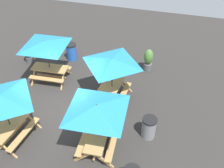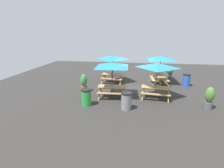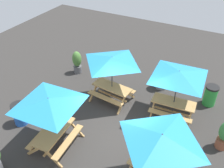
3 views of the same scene
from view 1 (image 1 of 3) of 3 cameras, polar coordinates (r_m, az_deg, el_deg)
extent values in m
plane|color=#33302D|center=(11.52, -10.01, -6.11)|extent=(24.00, 24.00, 0.00)
cube|color=tan|center=(9.52, -3.16, -11.48)|extent=(1.84, 0.81, 0.05)
cube|color=tan|center=(9.67, 0.15, -13.09)|extent=(1.81, 0.37, 0.04)
cube|color=tan|center=(9.86, -6.27, -11.97)|extent=(1.81, 0.37, 0.04)
cube|color=tan|center=(9.32, -2.03, -16.94)|extent=(0.11, 0.80, 0.81)
cube|color=tan|center=(9.45, -6.52, -16.09)|extent=(0.11, 0.80, 0.81)
cube|color=tan|center=(10.23, 0.01, -9.78)|extent=(0.11, 0.80, 0.81)
cube|color=tan|center=(10.35, -4.00, -9.13)|extent=(0.11, 0.80, 0.81)
cube|color=tan|center=(9.93, -3.05, -13.36)|extent=(1.56, 0.17, 0.06)
cylinder|color=#2D2D33|center=(9.20, -3.25, -9.88)|extent=(0.04, 0.04, 2.30)
pyramid|color=#268CC6|center=(8.46, -3.50, -5.44)|extent=(2.82, 2.82, 0.28)
cube|color=tan|center=(12.99, -14.04, 3.61)|extent=(0.82, 1.84, 0.05)
cube|color=tan|center=(13.56, -12.97, 3.97)|extent=(0.38, 1.81, 0.04)
cube|color=tan|center=(12.77, -14.77, 1.12)|extent=(0.38, 1.81, 0.04)
cube|color=tan|center=(13.19, -10.09, 2.87)|extent=(0.80, 0.11, 0.81)
cube|color=tan|center=(12.66, -11.18, 0.92)|extent=(0.80, 0.11, 0.81)
cube|color=tan|center=(13.78, -16.19, 3.58)|extent=(0.80, 0.11, 0.81)
cube|color=tan|center=(13.28, -17.46, 1.75)|extent=(0.80, 0.11, 0.81)
cube|color=tan|center=(13.30, -13.69, 1.80)|extent=(0.17, 1.56, 0.06)
cylinder|color=#2D2D33|center=(12.76, -14.33, 5.09)|extent=(0.04, 0.04, 2.30)
pyramid|color=#268CC6|center=(12.24, -15.08, 8.98)|extent=(2.82, 2.82, 0.28)
cube|color=tan|center=(11.45, 0.00, -0.62)|extent=(1.86, 0.88, 0.05)
cube|color=tan|center=(11.50, 2.56, -2.36)|extent=(1.82, 0.44, 0.04)
cube|color=tan|center=(11.80, -2.49, -1.06)|extent=(1.82, 0.44, 0.04)
cube|color=tan|center=(11.06, 0.29, -4.96)|extent=(0.14, 0.80, 0.81)
cube|color=tan|center=(11.27, -3.18, -4.01)|extent=(0.14, 0.80, 0.81)
cube|color=tan|center=(12.16, 2.94, -0.13)|extent=(0.14, 0.80, 0.81)
cube|color=tan|center=(12.35, -0.26, 0.66)|extent=(0.14, 0.80, 0.81)
cube|color=tan|center=(11.79, 0.00, -2.54)|extent=(1.56, 0.23, 0.06)
cylinder|color=#2D2D33|center=(11.19, 0.00, 0.98)|extent=(0.04, 0.04, 2.30)
pyramid|color=#268CC6|center=(10.58, 0.00, 5.25)|extent=(2.19, 2.19, 0.28)
cube|color=tan|center=(10.58, -22.25, -8.64)|extent=(1.87, 0.90, 0.05)
cube|color=tan|center=(10.48, -19.57, -10.69)|extent=(1.82, 0.47, 0.04)
cube|color=tan|center=(11.11, -24.03, -8.71)|extent=(1.82, 0.47, 0.04)
cube|color=tan|center=(10.34, -22.93, -13.56)|extent=(0.15, 0.80, 0.81)
cube|color=tan|center=(10.99, -17.80, -7.85)|extent=(0.15, 0.80, 0.81)
cube|color=tan|center=(11.39, -20.73, -6.68)|extent=(0.15, 0.80, 0.81)
cube|color=tan|center=(10.95, -21.58, -10.47)|extent=(1.56, 0.25, 0.06)
cylinder|color=#2D2D33|center=(10.30, -22.80, -7.11)|extent=(0.04, 0.04, 2.30)
pyramid|color=#268CC6|center=(9.64, -24.29, -2.96)|extent=(2.22, 2.22, 0.28)
cylinder|color=gray|center=(10.19, 8.39, -9.96)|extent=(0.56, 0.56, 0.90)
cylinder|color=black|center=(9.82, 8.66, -8.11)|extent=(0.59, 0.59, 0.08)
cylinder|color=blue|center=(14.53, -9.22, 7.17)|extent=(0.56, 0.56, 0.90)
cylinder|color=black|center=(14.28, -9.43, 8.82)|extent=(0.59, 0.59, 0.08)
cylinder|color=#59595B|center=(13.76, 8.12, 3.99)|extent=(0.44, 0.44, 0.40)
ellipsoid|color=#4C7F38|center=(13.41, 8.37, 6.18)|extent=(0.49, 0.49, 0.87)
cylinder|color=#59595B|center=(14.95, -18.21, 5.42)|extent=(0.44, 0.44, 0.40)
ellipsoid|color=#4C7F38|center=(14.66, -18.65, 7.24)|extent=(0.59, 0.59, 0.73)
camera|label=2|loc=(11.95, 58.85, -0.58)|focal=28.00mm
camera|label=3|loc=(11.25, -57.71, 19.62)|focal=40.00mm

